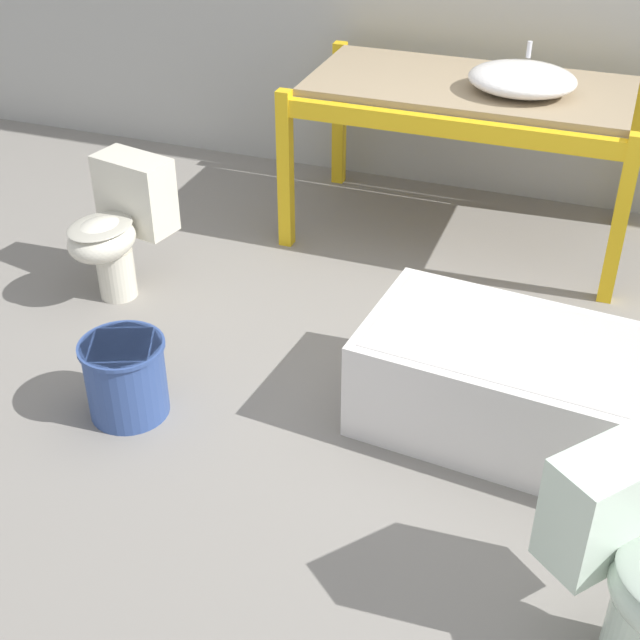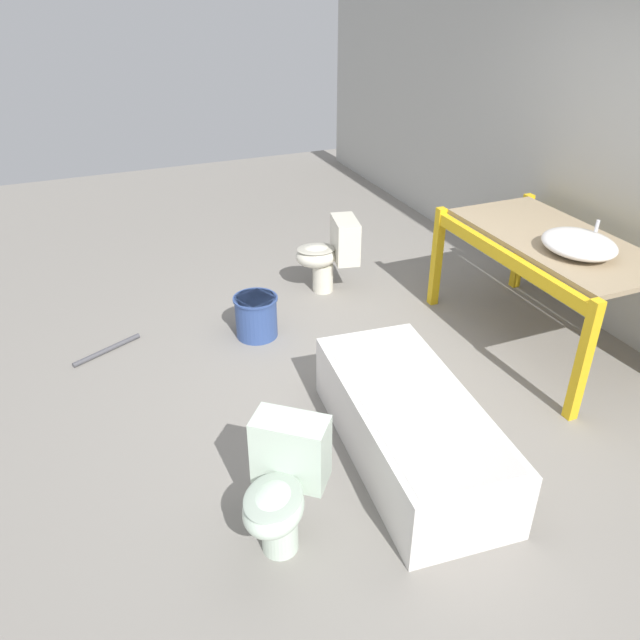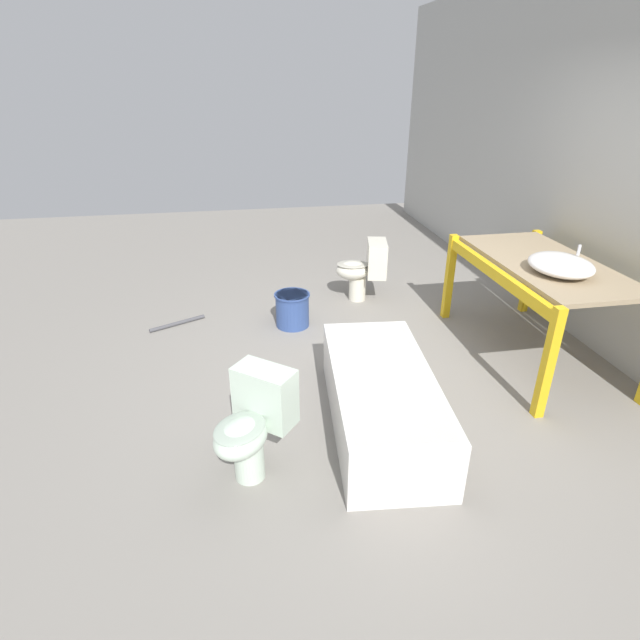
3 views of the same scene
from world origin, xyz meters
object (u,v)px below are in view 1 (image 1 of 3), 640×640
Objects in this scene: toilet_near at (119,222)px; bucket_white at (126,377)px; sink_basin at (522,79)px; bathtub_main at (561,391)px; toilet_far at (635,559)px.

toilet_near is 1.91× the size of bucket_white.
sink_basin reaches higher than bucket_white.
bathtub_main is at bearing 0.92° from toilet_near.
toilet_near is at bearing 101.12° from toilet_far.
toilet_near is at bearing 120.73° from bucket_white.
toilet_far is at bearing -15.94° from toilet_near.
toilet_far is at bearing -13.62° from bucket_white.
bathtub_main reaches higher than bucket_white.
bathtub_main is at bearing 13.90° from bucket_white.
toilet_near is 1.00× the size of toilet_far.
toilet_near and toilet_far have the same top height.
bucket_white is (-1.66, -0.41, -0.07)m from bathtub_main.
toilet_far reaches higher than bucket_white.
toilet_far is at bearing -65.84° from bathtub_main.
bucket_white is at bearing 115.65° from toilet_far.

